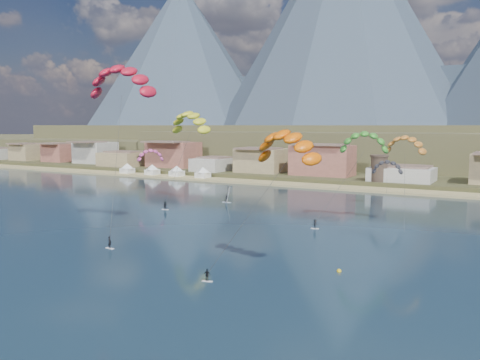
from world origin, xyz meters
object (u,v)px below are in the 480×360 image
at_px(kitesurfer_green, 364,139).
at_px(kitesurfer_red, 121,77).
at_px(kitesurfer_yellow, 190,119).
at_px(windsurfer, 227,197).
at_px(buoy, 339,271).
at_px(watchtower, 379,168).
at_px(kitesurfer_orange, 287,142).

bearing_deg(kitesurfer_green, kitesurfer_red, -140.47).
height_order(kitesurfer_red, kitesurfer_yellow, kitesurfer_red).
bearing_deg(kitesurfer_red, windsurfer, 92.09).
height_order(kitesurfer_yellow, buoy, kitesurfer_yellow).
bearing_deg(watchtower, kitesurfer_green, -78.75).
bearing_deg(kitesurfer_green, watchtower, 101.25).
distance_m(watchtower, buoy, 99.52).
bearing_deg(kitesurfer_red, kitesurfer_orange, -14.85).
xyz_separation_m(windsurfer, buoy, (45.84, -45.98, -1.26)).
height_order(kitesurfer_red, kitesurfer_orange, kitesurfer_red).
distance_m(kitesurfer_red, windsurfer, 48.85).
bearing_deg(windsurfer, kitesurfer_red, -87.91).
bearing_deg(kitesurfer_green, buoy, -78.52).
bearing_deg(windsurfer, buoy, -45.09).
bearing_deg(kitesurfer_green, windsurfer, 165.90).
relative_size(watchtower, kitesurfer_red, 0.26).
height_order(watchtower, kitesurfer_green, kitesurfer_green).
xyz_separation_m(kitesurfer_orange, windsurfer, (-39.73, 50.33, -16.62)).
xyz_separation_m(kitesurfer_green, buoy, (7.38, -36.32, -17.14)).
height_order(kitesurfer_orange, buoy, kitesurfer_orange).
relative_size(watchtower, kitesurfer_green, 0.41).
distance_m(watchtower, kitesurfer_orange, 103.27).
distance_m(watchtower, kitesurfer_green, 63.21).
bearing_deg(watchtower, kitesurfer_yellow, -122.08).
relative_size(kitesurfer_orange, windsurfer, 4.98).
height_order(kitesurfer_green, buoy, kitesurfer_green).
bearing_deg(watchtower, windsurfer, -117.11).
distance_m(windsurfer, buoy, 64.94).
xyz_separation_m(kitesurfer_red, kitesurfer_yellow, (-9.99, 36.00, -7.43)).
relative_size(watchtower, kitesurfer_orange, 0.40).
bearing_deg(kitesurfer_green, kitesurfer_yellow, 173.36).
bearing_deg(kitesurfer_orange, watchtower, 97.51).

